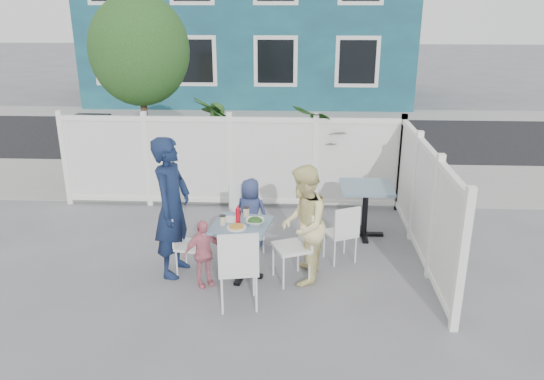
{
  "coord_description": "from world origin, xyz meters",
  "views": [
    {
      "loc": [
        1.25,
        -6.29,
        3.43
      ],
      "look_at": [
        0.92,
        0.3,
        1.07
      ],
      "focal_mm": 35.0,
      "sensor_mm": 36.0,
      "label": 1
    }
  ],
  "objects_px": {
    "spare_table": "(366,197)",
    "chair_back": "(246,212)",
    "man": "(172,207)",
    "woman": "(303,225)",
    "boy": "(251,213)",
    "chair_right": "(297,240)",
    "chair_near": "(238,264)",
    "utility_cabinet": "(93,148)",
    "chair_left": "(186,239)",
    "main_table": "(241,236)",
    "toddler": "(203,253)"
  },
  "relations": [
    {
      "from": "boy",
      "to": "woman",
      "type": "bearing_deg",
      "value": 140.81
    },
    {
      "from": "chair_back",
      "to": "man",
      "type": "distance_m",
      "value": 1.24
    },
    {
      "from": "chair_right",
      "to": "chair_near",
      "type": "relative_size",
      "value": 0.95
    },
    {
      "from": "chair_right",
      "to": "chair_near",
      "type": "height_order",
      "value": "chair_near"
    },
    {
      "from": "spare_table",
      "to": "chair_right",
      "type": "height_order",
      "value": "chair_right"
    },
    {
      "from": "spare_table",
      "to": "boy",
      "type": "height_order",
      "value": "boy"
    },
    {
      "from": "chair_near",
      "to": "toddler",
      "type": "bearing_deg",
      "value": 124.43
    },
    {
      "from": "chair_back",
      "to": "boy",
      "type": "distance_m",
      "value": 0.08
    },
    {
      "from": "man",
      "to": "toddler",
      "type": "distance_m",
      "value": 0.73
    },
    {
      "from": "utility_cabinet",
      "to": "spare_table",
      "type": "xyz_separation_m",
      "value": [
        5.23,
        -2.73,
        0.03
      ]
    },
    {
      "from": "main_table",
      "to": "man",
      "type": "bearing_deg",
      "value": 175.71
    },
    {
      "from": "man",
      "to": "woman",
      "type": "distance_m",
      "value": 1.7
    },
    {
      "from": "man",
      "to": "woman",
      "type": "bearing_deg",
      "value": -83.85
    },
    {
      "from": "man",
      "to": "toddler",
      "type": "bearing_deg",
      "value": -116.57
    },
    {
      "from": "chair_left",
      "to": "spare_table",
      "type": "bearing_deg",
      "value": 127.56
    },
    {
      "from": "chair_left",
      "to": "chair_near",
      "type": "bearing_deg",
      "value": 52.54
    },
    {
      "from": "woman",
      "to": "utility_cabinet",
      "type": "bearing_deg",
      "value": -128.05
    },
    {
      "from": "woman",
      "to": "man",
      "type": "bearing_deg",
      "value": -88.28
    },
    {
      "from": "main_table",
      "to": "chair_back",
      "type": "bearing_deg",
      "value": 91.62
    },
    {
      "from": "utility_cabinet",
      "to": "spare_table",
      "type": "distance_m",
      "value": 5.9
    },
    {
      "from": "spare_table",
      "to": "woman",
      "type": "xyz_separation_m",
      "value": [
        -0.96,
        -1.43,
        0.14
      ]
    },
    {
      "from": "toddler",
      "to": "boy",
      "type": "bearing_deg",
      "value": 34.96
    },
    {
      "from": "chair_right",
      "to": "chair_near",
      "type": "distance_m",
      "value": 1.01
    },
    {
      "from": "chair_left",
      "to": "chair_near",
      "type": "height_order",
      "value": "chair_near"
    },
    {
      "from": "spare_table",
      "to": "man",
      "type": "relative_size",
      "value": 0.44
    },
    {
      "from": "utility_cabinet",
      "to": "chair_left",
      "type": "relative_size",
      "value": 1.42
    },
    {
      "from": "main_table",
      "to": "spare_table",
      "type": "relative_size",
      "value": 1.0
    },
    {
      "from": "chair_left",
      "to": "toddler",
      "type": "relative_size",
      "value": 0.95
    },
    {
      "from": "spare_table",
      "to": "toddler",
      "type": "bearing_deg",
      "value": -143.53
    },
    {
      "from": "chair_left",
      "to": "boy",
      "type": "xyz_separation_m",
      "value": [
        0.77,
        0.86,
        0.03
      ]
    },
    {
      "from": "spare_table",
      "to": "chair_back",
      "type": "xyz_separation_m",
      "value": [
        -1.77,
        -0.51,
        -0.07
      ]
    },
    {
      "from": "utility_cabinet",
      "to": "chair_right",
      "type": "xyz_separation_m",
      "value": [
        4.2,
        -4.14,
        -0.04
      ]
    },
    {
      "from": "woman",
      "to": "boy",
      "type": "xyz_separation_m",
      "value": [
        -0.75,
        0.97,
        -0.25
      ]
    },
    {
      "from": "spare_table",
      "to": "woman",
      "type": "relative_size",
      "value": 0.53
    },
    {
      "from": "chair_back",
      "to": "man",
      "type": "height_order",
      "value": "man"
    },
    {
      "from": "chair_left",
      "to": "man",
      "type": "height_order",
      "value": "man"
    },
    {
      "from": "spare_table",
      "to": "chair_back",
      "type": "bearing_deg",
      "value": -164.06
    },
    {
      "from": "man",
      "to": "woman",
      "type": "relative_size",
      "value": 1.2
    },
    {
      "from": "spare_table",
      "to": "toddler",
      "type": "height_order",
      "value": "toddler"
    },
    {
      "from": "utility_cabinet",
      "to": "main_table",
      "type": "height_order",
      "value": "utility_cabinet"
    },
    {
      "from": "chair_left",
      "to": "chair_near",
      "type": "xyz_separation_m",
      "value": [
        0.78,
        -0.83,
        0.1
      ]
    },
    {
      "from": "chair_right",
      "to": "man",
      "type": "bearing_deg",
      "value": 63.3
    },
    {
      "from": "utility_cabinet",
      "to": "boy",
      "type": "relative_size",
      "value": 1.14
    },
    {
      "from": "utility_cabinet",
      "to": "main_table",
      "type": "distance_m",
      "value": 5.38
    },
    {
      "from": "chair_back",
      "to": "woman",
      "type": "distance_m",
      "value": 1.25
    },
    {
      "from": "chair_right",
      "to": "toddler",
      "type": "distance_m",
      "value": 1.21
    },
    {
      "from": "spare_table",
      "to": "woman",
      "type": "height_order",
      "value": "woman"
    },
    {
      "from": "chair_right",
      "to": "main_table",
      "type": "bearing_deg",
      "value": 63.72
    },
    {
      "from": "spare_table",
      "to": "chair_near",
      "type": "bearing_deg",
      "value": -128.26
    },
    {
      "from": "spare_table",
      "to": "chair_right",
      "type": "xyz_separation_m",
      "value": [
        -1.03,
        -1.41,
        -0.07
      ]
    }
  ]
}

